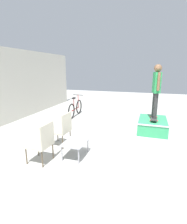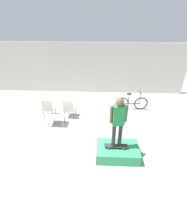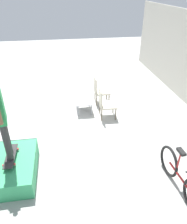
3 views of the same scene
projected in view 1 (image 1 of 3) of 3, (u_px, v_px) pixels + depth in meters
The scene contains 8 objects.
ground_plane at pixel (123, 146), 5.07m from camera, with size 24.00×24.00×0.00m, color #A8A8A3.
skate_ramp_box at pixel (152, 125), 6.31m from camera, with size 1.51×0.96×0.44m.
skateboard_on_ramp at pixel (154, 118), 6.18m from camera, with size 0.80×0.26×0.07m.
person_skater at pixel (156, 87), 5.91m from camera, with size 0.56×0.27×1.82m.
coffee_table at pixel (75, 143), 4.43m from camera, with size 0.75×0.54×0.40m.
patio_chair_left at pixel (43, 141), 4.10m from camera, with size 0.53×0.53×0.98m.
patio_chair_right at pixel (63, 128), 5.02m from camera, with size 0.55×0.55×0.98m.
bicycle at pixel (75, 108), 8.20m from camera, with size 1.67×0.52×0.97m.
Camera 1 is at (-4.72, -0.61, 2.20)m, focal length 28.00 mm.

